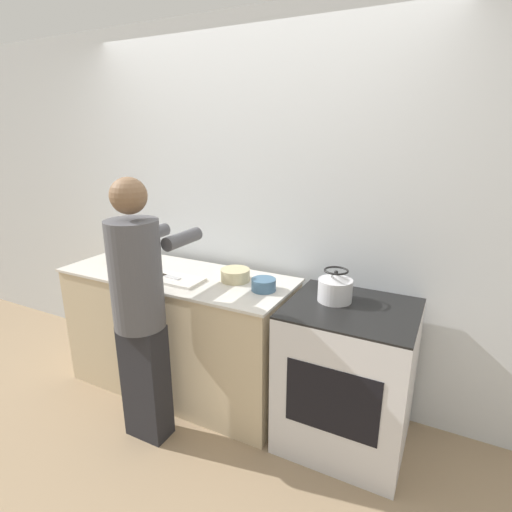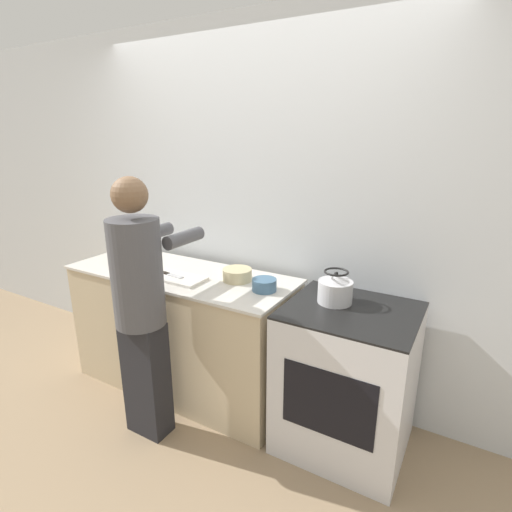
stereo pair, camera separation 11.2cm
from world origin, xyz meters
TOP-DOWN VIEW (x-y plane):
  - ground_plane at (0.00, 0.00)m, footprint 12.00×12.00m
  - wall_back at (0.00, 0.71)m, footprint 8.00×0.05m
  - counter at (-0.39, 0.31)m, footprint 1.67×0.64m
  - oven at (0.85, 0.32)m, footprint 0.73×0.65m
  - person at (-0.27, -0.18)m, footprint 0.34×0.58m
  - cutting_board at (-0.31, 0.20)m, footprint 0.38×0.20m
  - knife at (-0.37, 0.20)m, footprint 0.21×0.06m
  - kettle at (0.73, 0.37)m, footprint 0.20×0.20m
  - bowl_prep at (0.05, 0.38)m, footprint 0.19×0.19m
  - bowl_mixing at (0.29, 0.31)m, footprint 0.15×0.15m
  - canister_jar at (-0.91, 0.31)m, footprint 0.15×0.15m

SIDE VIEW (x-z plane):
  - ground_plane at x=0.00m, z-range 0.00..0.00m
  - oven at x=0.85m, z-range 0.00..0.90m
  - counter at x=-0.39m, z-range 0.00..0.91m
  - person at x=-0.27m, z-range 0.08..1.71m
  - cutting_board at x=-0.31m, z-range 0.91..0.93m
  - knife at x=-0.37m, z-range 0.92..0.93m
  - bowl_mixing at x=0.29m, z-range 0.91..0.98m
  - bowl_prep at x=0.05m, z-range 0.91..0.99m
  - canister_jar at x=-0.91m, z-range 0.91..1.05m
  - kettle at x=0.73m, z-range 0.89..1.08m
  - wall_back at x=0.00m, z-range 0.00..2.60m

